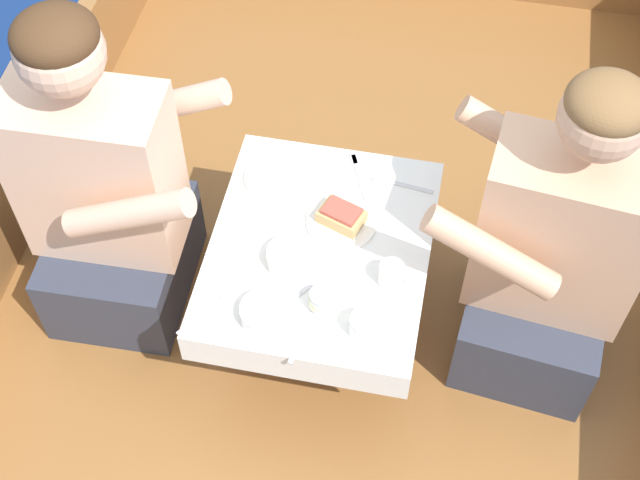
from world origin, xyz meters
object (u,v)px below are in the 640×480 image
(coffee_cup_port, at_px, (364,325))
(tin_can, at_px, (323,300))
(coffee_cup_starboard, at_px, (392,274))
(person_port, at_px, (106,198))
(person_starboard, at_px, (550,258))
(sandwich, at_px, (342,216))

(coffee_cup_port, distance_m, tin_can, 0.12)
(coffee_cup_starboard, bearing_deg, coffee_cup_port, -105.42)
(person_port, distance_m, tin_can, 0.66)
(person_port, xyz_separation_m, person_starboard, (1.16, 0.04, -0.02))
(person_port, xyz_separation_m, sandwich, (0.62, 0.05, 0.01))
(person_port, xyz_separation_m, coffee_cup_port, (0.73, -0.26, 0.01))
(coffee_cup_starboard, relative_size, tin_can, 1.38)
(person_starboard, distance_m, tin_can, 0.59)
(sandwich, xyz_separation_m, tin_can, (0.00, -0.26, -0.00))
(person_port, distance_m, sandwich, 0.62)
(sandwich, relative_size, tin_can, 1.98)
(person_port, bearing_deg, coffee_cup_port, -21.02)
(coffee_cup_starboard, xyz_separation_m, tin_can, (-0.15, -0.11, -0.00))
(person_starboard, relative_size, sandwich, 7.55)
(tin_can, bearing_deg, person_port, 161.61)
(person_port, xyz_separation_m, coffee_cup_starboard, (0.78, -0.10, 0.01))
(sandwich, height_order, coffee_cup_port, sandwich)
(person_starboard, bearing_deg, person_port, 8.57)
(person_port, relative_size, coffee_cup_starboard, 11.04)
(coffee_cup_starboard, bearing_deg, tin_can, -145.37)
(person_starboard, xyz_separation_m, coffee_cup_starboard, (-0.38, -0.14, 0.03))
(person_port, height_order, tin_can, person_port)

